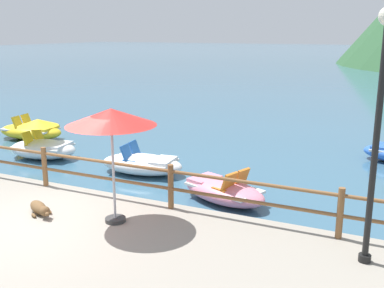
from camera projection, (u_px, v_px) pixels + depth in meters
The scene contains 9 objects.
ground_plane at pixel (340, 74), 44.28m from camera, with size 200.00×200.00×0.00m, color #38607A.
dock_railing at pixel (103, 172), 10.24m from camera, with size 23.92×0.12×0.95m.
lamp_post at pixel (379, 115), 6.86m from camera, with size 0.28×0.28×3.97m.
beach_umbrella at pixel (111, 119), 8.50m from camera, with size 1.70×1.70×2.24m.
dog_resting at pixel (40, 208), 9.33m from camera, with size 0.97×0.59×0.26m.
pedal_boat_0 at pixel (224, 190), 11.08m from camera, with size 2.55×1.85×0.87m.
pedal_boat_1 at pixel (31, 131), 17.51m from camera, with size 2.71×1.57×0.91m.
pedal_boat_3 at pixel (42, 145), 14.87m from camera, with size 2.42×1.66×1.28m.
pedal_boat_5 at pixel (142, 164), 13.28m from camera, with size 2.56×1.48×0.88m.
Camera 1 is at (5.95, -6.48, 4.03)m, focal length 43.01 mm.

